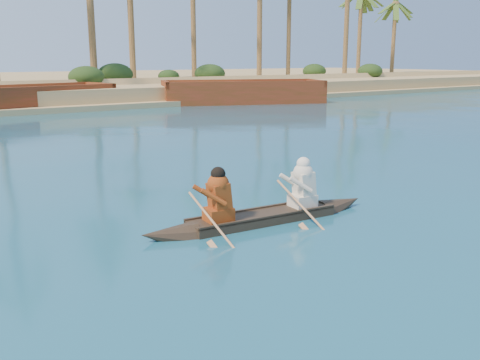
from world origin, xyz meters
TOP-DOWN VIEW (x-y plane):
  - ground at (0.00, 0.00)m, footprint 160.00×160.00m
  - canoe at (-1.66, -2.59)m, footprint 5.29×1.13m
  - barge_mid at (0.28, 24.85)m, footprint 11.85×5.89m
  - barge_right at (15.33, 22.00)m, footprint 12.44×8.04m

SIDE VIEW (x-z plane):
  - ground at x=0.00m, z-range 0.00..0.00m
  - canoe at x=-1.66m, z-range -0.44..1.00m
  - barge_mid at x=0.28m, z-range -0.28..1.61m
  - barge_right at x=15.33m, z-range -0.30..1.68m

